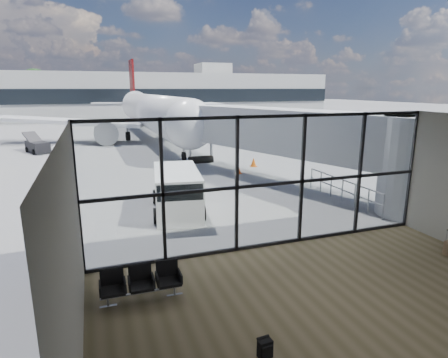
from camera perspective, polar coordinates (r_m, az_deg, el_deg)
ground at (r=51.41m, az=-13.42°, el=7.37°), size 220.00×220.00×0.00m
lounge_shell at (r=8.58m, az=21.61°, el=-5.39°), size 12.02×8.01×4.51m
glass_curtain_wall at (r=12.53m, az=7.07°, el=-0.59°), size 12.10×0.12×4.50m
jet_bridge at (r=20.86m, az=10.55°, el=6.42°), size 8.00×16.50×4.33m
apron_railing at (r=18.70m, az=17.59°, el=-1.20°), size 0.06×5.46×1.11m
far_terminal at (r=72.98m, az=-16.06°, el=12.29°), size 80.00×12.20×11.00m
tree_4 at (r=84.28m, az=-30.86°, el=11.75°), size 5.61×5.61×8.07m
tree_5 at (r=83.39m, az=-26.79°, el=12.64°), size 6.27×6.27×9.03m
seating_row at (r=10.17m, az=-12.55°, el=-14.89°), size 2.06×0.60×0.91m
backpack at (r=8.32m, az=6.30°, el=-24.30°), size 0.30×0.28×0.42m
airliner at (r=41.62m, az=-11.00°, el=10.00°), size 31.13×36.00×9.28m
service_van at (r=16.39m, az=-7.18°, el=-1.84°), size 2.60×4.52×1.86m
belt_loader at (r=35.53m, az=-26.57°, el=4.51°), size 2.47×3.66×1.61m
traffic_cone_a at (r=21.37m, az=-8.93°, el=-0.21°), size 0.36×0.36×0.52m
traffic_cone_b at (r=23.90m, az=2.18°, el=1.47°), size 0.39×0.39×0.56m
traffic_cone_c at (r=26.13m, az=4.51°, el=2.55°), size 0.43×0.43×0.62m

